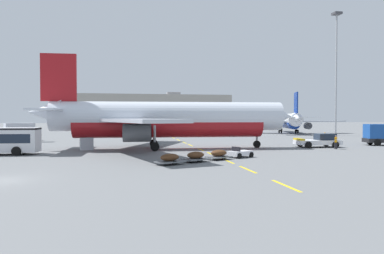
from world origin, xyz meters
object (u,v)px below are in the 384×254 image
(ground_crew_worker, at_px, (336,141))
(uld_cargo_container, at_px, (87,144))
(pushback_tug, at_px, (319,141))
(airliner_mid_left, at_px, (288,121))
(baggage_train, at_px, (208,155))
(fuel_service_truck, at_px, (15,132))
(airliner_foreground, at_px, (165,119))
(apron_light_mast_far, at_px, (336,60))

(ground_crew_worker, height_order, uld_cargo_container, ground_crew_worker)
(ground_crew_worker, xyz_separation_m, uld_cargo_container, (-32.00, 4.95, -0.23))
(pushback_tug, relative_size, airliner_mid_left, 0.22)
(baggage_train, bearing_deg, fuel_service_truck, 127.79)
(airliner_mid_left, xyz_separation_m, baggage_train, (-34.72, -56.04, -2.70))
(fuel_service_truck, xyz_separation_m, baggage_train, (26.77, -34.53, -1.11))
(pushback_tug, height_order, fuel_service_truck, fuel_service_truck)
(airliner_mid_left, distance_m, fuel_service_truck, 65.16)
(airliner_foreground, distance_m, baggage_train, 14.38)
(airliner_mid_left, relative_size, apron_light_mast_far, 1.01)
(airliner_foreground, bearing_deg, uld_cargo_container, 176.80)
(pushback_tug, distance_m, fuel_service_truck, 50.60)
(fuel_service_truck, xyz_separation_m, uld_cargo_container, (14.13, -20.24, -0.85))
(baggage_train, bearing_deg, apron_light_mast_far, 46.29)
(baggage_train, height_order, apron_light_mast_far, apron_light_mast_far)
(airliner_foreground, distance_m, fuel_service_truck, 31.98)
(fuel_service_truck, distance_m, apron_light_mast_far, 68.01)
(pushback_tug, xyz_separation_m, uld_cargo_container, (-31.43, 1.74, -0.10))
(airliner_mid_left, bearing_deg, baggage_train, -121.78)
(airliner_foreground, bearing_deg, fuel_service_truck, 139.29)
(baggage_train, xyz_separation_m, uld_cargo_container, (-12.63, 14.29, 0.27))
(fuel_service_truck, distance_m, ground_crew_worker, 52.57)
(baggage_train, relative_size, apron_light_mast_far, 0.39)
(fuel_service_truck, relative_size, ground_crew_worker, 4.09)
(pushback_tug, distance_m, apron_light_mast_far, 38.50)
(pushback_tug, distance_m, baggage_train, 22.60)
(airliner_foreground, height_order, fuel_service_truck, airliner_foreground)
(ground_crew_worker, distance_m, uld_cargo_container, 32.38)
(fuel_service_truck, distance_m, baggage_train, 43.70)
(fuel_service_truck, distance_m, uld_cargo_container, 24.70)
(baggage_train, bearing_deg, airliner_mid_left, 58.22)
(uld_cargo_container, bearing_deg, apron_light_mast_far, 27.25)
(airliner_mid_left, xyz_separation_m, fuel_service_truck, (-61.49, -21.51, -1.59))
(airliner_foreground, height_order, ground_crew_worker, airliner_foreground)
(airliner_mid_left, relative_size, baggage_train, 2.59)
(apron_light_mast_far, bearing_deg, airliner_mid_left, 106.45)
(airliner_mid_left, relative_size, fuel_service_truck, 3.83)
(baggage_train, relative_size, uld_cargo_container, 5.86)
(airliner_foreground, relative_size, pushback_tug, 5.59)
(pushback_tug, height_order, airliner_mid_left, airliner_mid_left)
(airliner_mid_left, height_order, ground_crew_worker, airliner_mid_left)
(airliner_mid_left, xyz_separation_m, uld_cargo_container, (-47.35, -41.75, -2.44))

